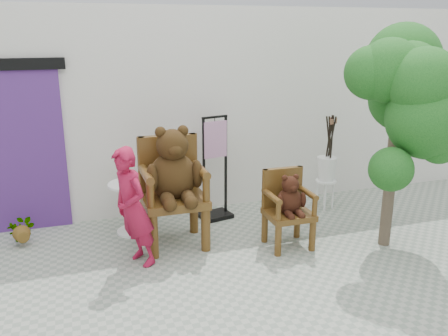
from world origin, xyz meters
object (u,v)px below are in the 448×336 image
person (133,208)px  stool_bucket (327,168)px  tree (408,89)px  chair_small (288,202)px  chair_big (173,177)px  display_stand (215,180)px  cafe_table (132,202)px

person → stool_bucket: bearing=82.1°
person → tree: bearing=56.7°
stool_bucket → tree: size_ratio=0.53×
chair_small → person: 1.93m
chair_big → display_stand: (0.76, 0.68, -0.31)m
person → chair_big: bearing=103.2°
stool_bucket → chair_small: bearing=-138.1°
chair_small → display_stand: 1.32m
chair_big → person: bearing=-141.3°
cafe_table → stool_bucket: stool_bucket is taller
display_stand → chair_big: bearing=-150.7°
person → cafe_table: bearing=148.8°
chair_small → stool_bucket: (1.13, 1.01, 0.06)m
chair_big → person: chair_big is taller
stool_bucket → display_stand: bearing=174.8°
chair_small → tree: bearing=-16.8°
chair_small → stool_bucket: bearing=41.9°
display_stand → stool_bucket: bearing=-17.6°
person → tree: size_ratio=0.52×
display_stand → tree: size_ratio=0.55×
chair_big → tree: size_ratio=0.56×
display_stand → tree: tree is taller
tree → stool_bucket: bearing=97.4°
stool_bucket → cafe_table: bearing=180.0°
chair_big → chair_small: bearing=-20.0°
display_stand → tree: 2.85m
chair_small → person: bearing=178.7°
cafe_table → tree: (3.14, -1.41, 1.55)m
chair_small → display_stand: bearing=117.1°
tree → chair_small: bearing=163.2°
person → stool_bucket: 3.20m
chair_small → cafe_table: chair_small is taller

